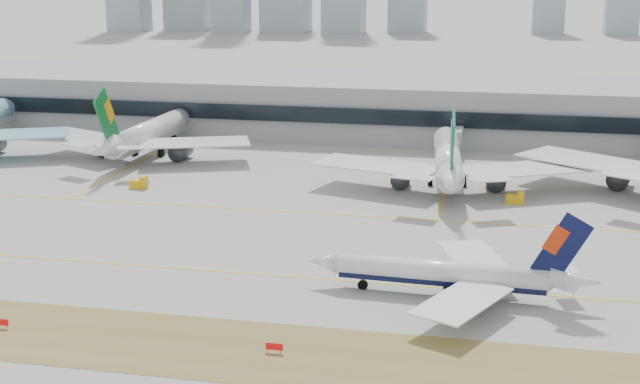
% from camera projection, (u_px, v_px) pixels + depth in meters
% --- Properties ---
extents(ground, '(3000.00, 3000.00, 0.00)m').
position_uv_depth(ground, '(236.00, 262.00, 143.03)').
color(ground, '#98978E').
rests_on(ground, ground).
extents(taxiing_airliner, '(41.66, 36.18, 14.00)m').
position_uv_depth(taxiing_airliner, '(452.00, 275.00, 127.27)').
color(taxiing_airliner, white).
rests_on(taxiing_airliner, ground).
extents(widebody_eva, '(56.74, 55.40, 20.22)m').
position_uv_depth(widebody_eva, '(145.00, 135.00, 217.50)').
color(widebody_eva, white).
rests_on(widebody_eva, ground).
extents(widebody_cathay, '(58.46, 57.45, 20.92)m').
position_uv_depth(widebody_cathay, '(448.00, 161.00, 188.59)').
color(widebody_cathay, white).
rests_on(widebody_cathay, ground).
extents(terminal, '(280.00, 43.10, 15.00)m').
position_uv_depth(terminal, '(356.00, 105.00, 249.82)').
color(terminal, gray).
rests_on(terminal, ground).
extents(hold_sign_left, '(2.20, 0.15, 1.35)m').
position_uv_depth(hold_sign_left, '(1.00, 322.00, 116.98)').
color(hold_sign_left, red).
rests_on(hold_sign_left, ground).
extents(hold_sign_right, '(2.20, 0.15, 1.35)m').
position_uv_depth(hold_sign_right, '(274.00, 347.00, 109.58)').
color(hold_sign_right, red).
rests_on(hold_sign_right, ground).
extents(gse_c, '(3.55, 2.00, 2.60)m').
position_uv_depth(gse_c, '(515.00, 198.00, 176.70)').
color(gse_c, gold).
rests_on(gse_c, ground).
extents(gse_b, '(3.55, 2.00, 2.60)m').
position_uv_depth(gse_b, '(139.00, 183.00, 188.47)').
color(gse_b, gold).
rests_on(gse_b, ground).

